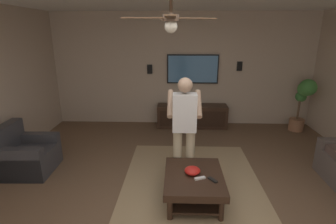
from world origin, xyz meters
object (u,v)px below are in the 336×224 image
object	(u,v)px
vase_round	(191,101)
potted_plant_tall	(304,98)
armchair	(26,156)
coffee_table	(194,181)
ceiling_fan	(170,20)
person_standing	(184,123)
remote_black	(213,180)
wall_speaker_left	(240,66)
remote_white	(200,178)
media_console	(192,116)
bowl	(192,171)
tv	(193,69)
wall_speaker_right	(150,69)

from	to	relation	value
vase_round	potted_plant_tall	bearing A→B (deg)	-96.10
armchair	potted_plant_tall	world-z (taller)	potted_plant_tall
coffee_table	ceiling_fan	xyz separation A→B (m)	(0.21, 0.33, 2.11)
armchair	ceiling_fan	distance (m)	3.27
ceiling_fan	person_standing	bearing A→B (deg)	-28.50
potted_plant_tall	vase_round	distance (m)	2.58
remote_black	wall_speaker_left	size ratio (longest dim) A/B	0.68
ceiling_fan	remote_white	bearing A→B (deg)	-128.65
person_standing	potted_plant_tall	xyz separation A→B (m)	(2.15, -2.78, -0.11)
remote_black	person_standing	bearing A→B (deg)	168.89
remote_white	ceiling_fan	xyz separation A→B (m)	(0.32, 0.41, 1.99)
remote_white	wall_speaker_left	bearing A→B (deg)	48.14
remote_black	ceiling_fan	distance (m)	2.10
person_standing	potted_plant_tall	distance (m)	3.52
remote_black	potted_plant_tall	bearing A→B (deg)	102.73
remote_black	wall_speaker_left	xyz separation A→B (m)	(3.39, -1.03, 1.06)
media_console	potted_plant_tall	size ratio (longest dim) A/B	1.34
person_standing	bowl	xyz separation A→B (m)	(-0.57, -0.11, -0.48)
vase_round	tv	bearing A→B (deg)	-10.55
coffee_table	person_standing	size ratio (longest dim) A/B	0.61
person_standing	bowl	distance (m)	0.76
remote_black	vase_round	world-z (taller)	vase_round
media_console	bowl	size ratio (longest dim) A/B	7.79
coffee_table	ceiling_fan	size ratio (longest dim) A/B	0.83
person_standing	wall_speaker_right	distance (m)	2.80
media_console	wall_speaker_right	world-z (taller)	wall_speaker_right
armchair	media_console	xyz separation A→B (m)	(2.28, -2.90, -0.00)
person_standing	remote_black	bearing A→B (deg)	-153.86
person_standing	wall_speaker_right	xyz separation A→B (m)	(2.65, 0.79, 0.46)
vase_round	ceiling_fan	bearing A→B (deg)	171.34
remote_white	ceiling_fan	bearing A→B (deg)	119.03
potted_plant_tall	coffee_table	bearing A→B (deg)	135.91
coffee_table	vase_round	xyz separation A→B (m)	(3.02, -0.09, 0.36)
tv	wall_speaker_left	xyz separation A→B (m)	(0.01, -1.13, 0.07)
potted_plant_tall	remote_black	xyz separation A→B (m)	(-2.88, 2.42, -0.41)
person_standing	ceiling_fan	size ratio (longest dim) A/B	1.36
remote_white	ceiling_fan	distance (m)	2.06
coffee_table	remote_black	size ratio (longest dim) A/B	6.67
vase_round	wall_speaker_right	size ratio (longest dim) A/B	1.00
bowl	person_standing	bearing A→B (deg)	10.41
media_console	potted_plant_tall	xyz separation A→B (m)	(-0.25, -2.52, 0.54)
wall_speaker_left	potted_plant_tall	bearing A→B (deg)	-109.89
media_console	wall_speaker_left	xyz separation A→B (m)	(0.25, -1.13, 1.20)
armchair	wall_speaker_left	world-z (taller)	wall_speaker_left
potted_plant_tall	wall_speaker_left	world-z (taller)	wall_speaker_left
wall_speaker_left	bowl	bearing A→B (deg)	158.30
bowl	ceiling_fan	bearing A→B (deg)	58.36
remote_white	wall_speaker_right	size ratio (longest dim) A/B	0.68
armchair	media_console	bearing A→B (deg)	36.30
person_standing	vase_round	bearing A→B (deg)	-5.20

